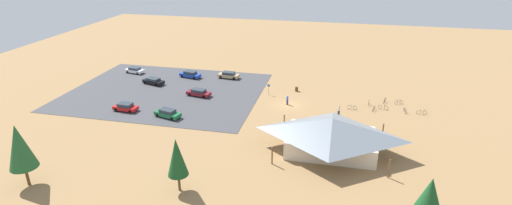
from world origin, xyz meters
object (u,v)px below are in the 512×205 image
bicycle_orange_yard_right (374,109)px  bicycle_yellow_lone_west (422,112)px  bicycle_blue_back_row (405,111)px  car_white_inner_stall (135,70)px  bike_pavilion (331,133)px  pine_mideast (19,147)px  trash_bin (297,89)px  car_maroon_aisle_side (199,93)px  bicycle_silver_by_bin (383,107)px  visitor_by_pavilion (339,110)px  car_black_mid_lot (153,81)px  lot_sign (269,88)px  car_tan_near_entry (229,75)px  bicycle_green_front_row (369,103)px  bicycle_purple_yard_left (399,102)px  bicycle_black_near_sign (385,101)px  pine_far_west (430,194)px  pine_midwest (177,157)px  car_green_back_corner (168,113)px  car_red_far_end (125,107)px  car_blue_end_stall (190,74)px  visitor_crossing_yard (287,100)px  bicycle_white_edge_south (352,107)px

bicycle_orange_yard_right → bicycle_yellow_lone_west: size_ratio=0.94×
bicycle_blue_back_row → car_white_inner_stall: size_ratio=0.37×
bike_pavilion → pine_mideast: 39.62m
trash_bin → car_maroon_aisle_side: bearing=20.5°
bicycle_blue_back_row → bicycle_silver_by_bin: (3.64, -0.62, 0.02)m
bicycle_silver_by_bin → visitor_by_pavilion: (7.67, 4.55, 0.61)m
bicycle_silver_by_bin → car_white_inner_stall: (53.45, -8.99, 0.33)m
pine_mideast → car_black_mid_lot: 37.14m
car_white_inner_stall → pine_mideast: bearing=101.9°
lot_sign → car_tan_near_entry: bearing=-36.5°
car_maroon_aisle_side → visitor_by_pavilion: visitor_by_pavilion is taller
trash_bin → bicycle_green_front_row: size_ratio=0.53×
bicycle_yellow_lone_west → bicycle_purple_yard_left: bearing=-49.7°
bicycle_orange_yard_right → car_black_mid_lot: bearing=-5.4°
bike_pavilion → visitor_by_pavilion: bike_pavilion is taller
bicycle_yellow_lone_west → visitor_by_pavilion: visitor_by_pavilion is taller
trash_bin → bicycle_black_near_sign: 16.89m
visitor_by_pavilion → pine_far_west: bearing=110.0°
bicycle_blue_back_row → car_tan_near_entry: car_tan_near_entry is taller
pine_midwest → car_maroon_aisle_side: (8.54, -29.55, -3.82)m
bicycle_purple_yard_left → car_green_back_corner: (39.07, 14.73, 0.39)m
bicycle_silver_by_bin → car_black_mid_lot: size_ratio=0.36×
car_red_far_end → bicycle_purple_yard_left: bearing=-163.8°
pine_mideast → car_white_inner_stall: bearing=-78.1°
bicycle_green_front_row → car_blue_end_stall: car_blue_end_stall is taller
visitor_by_pavilion → trash_bin: bearing=-50.1°
bicycle_purple_yard_left → visitor_crossing_yard: 20.58m
car_maroon_aisle_side → bicycle_green_front_row: bearing=-175.4°
trash_bin → bicycle_purple_yard_left: (-19.21, 2.48, -0.08)m
lot_sign → bicycle_silver_by_bin: lot_sign is taller
bicycle_green_front_row → car_white_inner_stall: size_ratio=0.38×
bike_pavilion → bicycle_orange_yard_right: 17.69m
pine_midwest → bicycle_orange_yard_right: size_ratio=4.19×
bicycle_purple_yard_left → bicycle_silver_by_bin: bicycle_purple_yard_left is taller
pine_far_west → car_black_mid_lot: size_ratio=1.18×
car_tan_near_entry → visitor_by_pavilion: size_ratio=2.49×
pine_far_west → visitor_by_pavilion: (9.60, -26.38, -2.97)m
car_red_far_end → visitor_by_pavilion: bearing=-170.6°
pine_midwest → bicycle_white_edge_south: bearing=-124.7°
bicycle_orange_yard_right → bicycle_white_edge_south: bicycle_white_edge_south is taller
bike_pavilion → trash_bin: size_ratio=17.16×
car_blue_end_stall → visitor_by_pavilion: bearing=157.5°
lot_sign → visitor_by_pavilion: 15.38m
pine_midwest → bicycle_purple_yard_left: 44.67m
pine_midwest → bicycle_purple_yard_left: pine_midwest is taller
car_tan_near_entry → car_blue_end_stall: size_ratio=0.95×
pine_midwest → car_green_back_corner: (10.24, -19.13, -3.79)m
pine_mideast → car_white_inner_stall: pine_mideast is taller
bicycle_black_near_sign → car_black_mid_lot: car_black_mid_lot is taller
bicycle_purple_yard_left → car_maroon_aisle_side: size_ratio=0.33×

